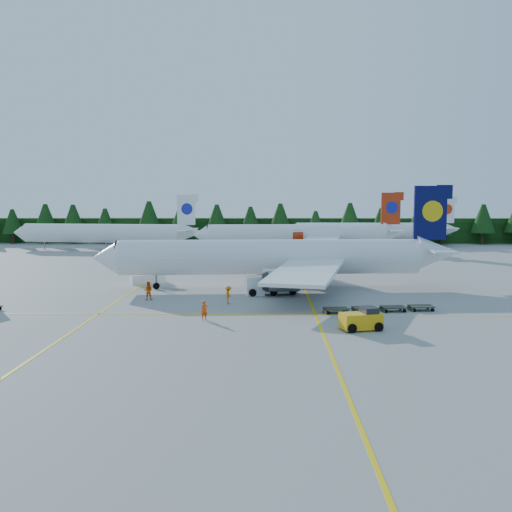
{
  "coord_description": "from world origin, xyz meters",
  "views": [
    {
      "loc": [
        1.76,
        -57.4,
        10.51
      ],
      "look_at": [
        0.1,
        13.34,
        3.5
      ],
      "focal_mm": 40.0,
      "sensor_mm": 36.0,
      "label": 1
    }
  ],
  "objects_px": {
    "airliner_red": "(293,235)",
    "airliner_navy": "(264,258)",
    "baggage_tug": "(362,319)",
    "service_truck": "(271,282)",
    "airstairs": "(147,276)"
  },
  "relations": [
    {
      "from": "airliner_red",
      "to": "baggage_tug",
      "type": "xyz_separation_m",
      "value": [
        2.8,
        -66.53,
        -2.73
      ]
    },
    {
      "from": "airliner_navy",
      "to": "service_truck",
      "type": "relative_size",
      "value": 6.96
    },
    {
      "from": "airliner_navy",
      "to": "baggage_tug",
      "type": "distance_m",
      "value": 23.26
    },
    {
      "from": "airliner_navy",
      "to": "service_truck",
      "type": "height_order",
      "value": "airliner_navy"
    },
    {
      "from": "airliner_navy",
      "to": "service_truck",
      "type": "distance_m",
      "value": 4.97
    },
    {
      "from": "service_truck",
      "to": "baggage_tug",
      "type": "bearing_deg",
      "value": -79.85
    },
    {
      "from": "airliner_navy",
      "to": "baggage_tug",
      "type": "relative_size",
      "value": 11.76
    },
    {
      "from": "airliner_red",
      "to": "airliner_navy",
      "type": "bearing_deg",
      "value": -102.48
    },
    {
      "from": "airliner_navy",
      "to": "airliner_red",
      "type": "height_order",
      "value": "airliner_navy"
    },
    {
      "from": "airliner_navy",
      "to": "airstairs",
      "type": "bearing_deg",
      "value": 159.75
    },
    {
      "from": "service_truck",
      "to": "baggage_tug",
      "type": "height_order",
      "value": "service_truck"
    },
    {
      "from": "baggage_tug",
      "to": "service_truck",
      "type": "bearing_deg",
      "value": 97.59
    },
    {
      "from": "service_truck",
      "to": "airliner_red",
      "type": "bearing_deg",
      "value": 71.95
    },
    {
      "from": "airliner_red",
      "to": "baggage_tug",
      "type": "bearing_deg",
      "value": -93.29
    },
    {
      "from": "airliner_red",
      "to": "service_truck",
      "type": "relative_size",
      "value": 6.81
    }
  ]
}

